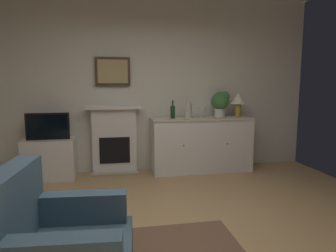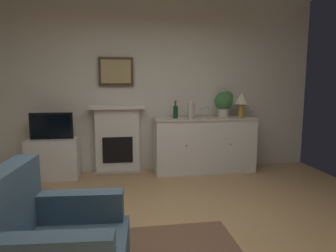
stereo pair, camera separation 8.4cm
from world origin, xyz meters
TOP-DOWN VIEW (x-y plane):
  - wall_rear at (0.00, 2.57)m, footprint 5.64×0.06m
  - fireplace_unit at (-0.53, 2.44)m, footprint 0.87×0.30m
  - framed_picture at (-0.53, 2.48)m, footprint 0.55×0.04m
  - sideboard_cabinet at (0.89, 2.26)m, footprint 1.67×0.49m
  - table_lamp at (1.51, 2.26)m, footprint 0.26×0.26m
  - wine_bottle at (0.39, 2.25)m, footprint 0.08×0.08m
  - wine_glass_left at (0.80, 2.21)m, footprint 0.07×0.07m
  - wine_glass_center at (0.91, 2.23)m, footprint 0.07×0.07m
  - vase_decorative at (0.64, 2.21)m, footprint 0.11×0.11m
  - tv_cabinet at (-1.51, 2.28)m, footprint 0.75×0.42m
  - tv_set at (-1.51, 2.25)m, footprint 0.62×0.07m
  - potted_plant_small at (1.22, 2.31)m, footprint 0.30×0.30m
  - armchair at (-0.91, -0.51)m, footprint 0.86×0.83m

SIDE VIEW (x-z plane):
  - tv_cabinet at x=-1.51m, z-range 0.00..0.62m
  - armchair at x=-0.91m, z-range -0.08..0.84m
  - sideboard_cabinet at x=0.89m, z-range 0.00..0.90m
  - fireplace_unit at x=-0.53m, z-range 0.00..1.10m
  - tv_set at x=-1.51m, z-range 0.62..1.02m
  - wine_bottle at x=0.39m, z-range 0.86..1.15m
  - wine_glass_left at x=0.80m, z-range 0.94..1.10m
  - wine_glass_center at x=0.91m, z-range 0.94..1.10m
  - vase_decorative at x=0.64m, z-range 0.90..1.18m
  - potted_plant_small at x=1.22m, z-range 0.94..1.37m
  - table_lamp at x=1.51m, z-range 0.98..1.38m
  - wall_rear at x=0.00m, z-range 0.00..2.87m
  - framed_picture at x=-0.53m, z-range 1.42..1.87m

